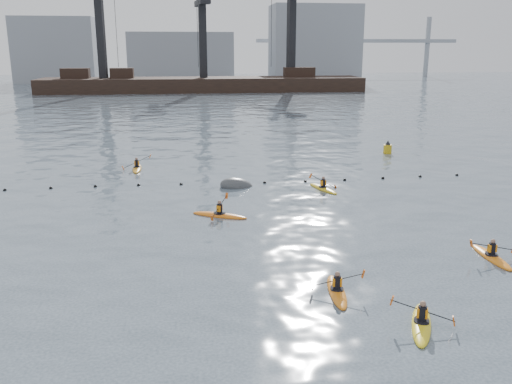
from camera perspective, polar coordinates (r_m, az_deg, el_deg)
ground at (r=18.60m, az=8.19°, el=-15.76°), size 400.00×400.00×0.00m
float_line at (r=39.26m, az=-1.31°, el=1.00°), size 33.24×0.73×0.24m
barge_pier at (r=125.66m, az=-5.62°, el=11.35°), size 72.00×19.30×29.50m
skyline at (r=165.78m, az=-5.33°, el=14.73°), size 141.00×28.00×22.00m
kayaker_0 at (r=22.17m, az=8.51°, el=-10.21°), size 2.18×3.26×1.10m
kayaker_1 at (r=20.43m, az=17.02°, el=-13.02°), size 2.11×3.29×1.11m
kayaker_2 at (r=31.53m, az=-3.85°, el=-2.38°), size 3.34×2.17×1.26m
kayaker_3 at (r=37.72m, az=7.08°, el=0.42°), size 2.22×3.31×1.36m
kayaker_4 at (r=27.59m, az=23.53°, el=-6.19°), size 2.24×3.33×1.08m
kayaker_5 at (r=44.80m, az=-12.42°, el=2.49°), size 2.39×3.44×1.34m
mooring_buoy at (r=38.24m, az=-2.04°, el=0.57°), size 2.84×1.84×1.71m
nav_buoy at (r=51.83m, az=13.68°, el=4.42°), size 0.76×0.76×1.39m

